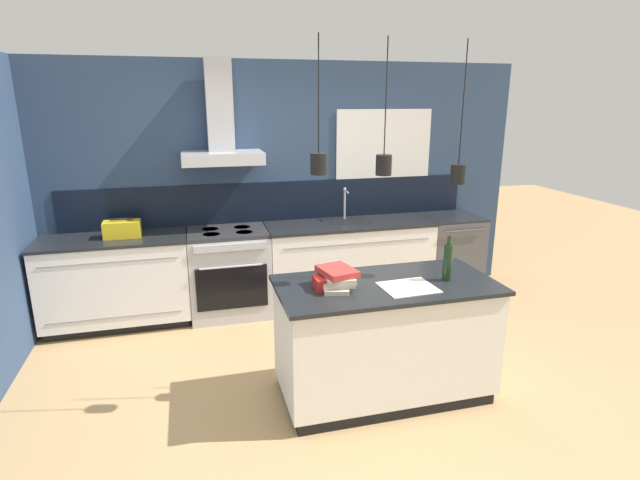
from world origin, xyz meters
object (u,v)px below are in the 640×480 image
(yellow_toolbox, at_px, (122,229))
(oven_range, at_px, (229,272))
(dishwasher, at_px, (448,254))
(red_supply_box, at_px, (328,282))
(book_stack, at_px, (337,278))
(bottle_on_island, at_px, (448,261))

(yellow_toolbox, bearing_deg, oven_range, -0.25)
(oven_range, bearing_deg, dishwasher, 0.09)
(red_supply_box, relative_size, yellow_toolbox, 0.60)
(book_stack, height_order, red_supply_box, book_stack)
(dishwasher, xyz_separation_m, red_supply_box, (-1.98, -1.83, 0.50))
(dishwasher, bearing_deg, oven_range, -179.91)
(bottle_on_island, relative_size, red_supply_box, 1.67)
(dishwasher, distance_m, book_stack, 2.71)
(bottle_on_island, xyz_separation_m, red_supply_box, (-0.89, 0.07, -0.10))
(oven_range, distance_m, yellow_toolbox, 1.14)
(oven_range, height_order, red_supply_box, red_supply_box)
(bottle_on_island, height_order, book_stack, bottle_on_island)
(dishwasher, bearing_deg, yellow_toolbox, 180.00)
(book_stack, relative_size, yellow_toolbox, 1.01)
(oven_range, relative_size, red_supply_box, 4.43)
(book_stack, xyz_separation_m, red_supply_box, (-0.06, 0.01, -0.03))
(oven_range, height_order, bottle_on_island, bottle_on_island)
(yellow_toolbox, bearing_deg, red_supply_box, -49.41)
(bottle_on_island, bearing_deg, dishwasher, 60.06)
(red_supply_box, bearing_deg, bottle_on_island, -4.24)
(book_stack, bearing_deg, dishwasher, 43.66)
(oven_range, distance_m, dishwasher, 2.55)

